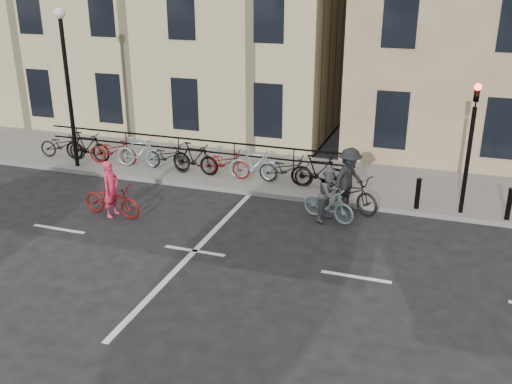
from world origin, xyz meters
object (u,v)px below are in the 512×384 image
(lamp_post, at_px, (66,69))
(cyclist_pink, at_px, (112,197))
(traffic_light, at_px, (471,133))
(cyclist_dark, at_px, (348,186))
(cyclist_grey, at_px, (329,199))

(lamp_post, height_order, cyclist_pink, lamp_post)
(lamp_post, relative_size, cyclist_pink, 2.85)
(traffic_light, xyz_separation_m, cyclist_dark, (-3.12, -0.44, -1.72))
(lamp_post, xyz_separation_m, cyclist_grey, (9.21, -1.47, -2.86))
(cyclist_grey, bearing_deg, cyclist_pink, 126.16)
(traffic_light, xyz_separation_m, lamp_post, (-12.70, 0.06, 1.04))
(lamp_post, distance_m, cyclist_dark, 9.98)
(traffic_light, distance_m, cyclist_pink, 9.99)
(lamp_post, bearing_deg, traffic_light, -0.27)
(traffic_light, relative_size, cyclist_grey, 2.33)
(lamp_post, bearing_deg, cyclist_dark, -2.99)
(traffic_light, distance_m, lamp_post, 12.74)
(lamp_post, distance_m, cyclist_grey, 9.76)
(traffic_light, relative_size, cyclist_dark, 1.79)
(lamp_post, xyz_separation_m, cyclist_dark, (9.58, -0.50, -2.76))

